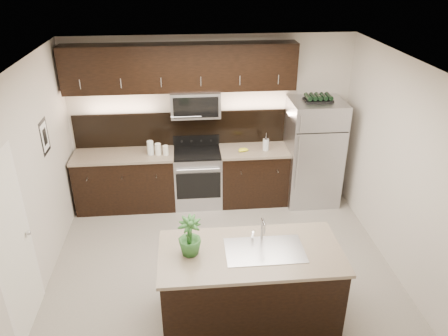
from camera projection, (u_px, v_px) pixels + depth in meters
name	position (u px, v px, depth m)	size (l,w,h in m)	color
ground	(222.00, 265.00, 5.90)	(4.50, 4.50, 0.00)	gray
room_walls	(213.00, 152.00, 5.10)	(4.52, 4.02, 2.71)	beige
counter_run	(185.00, 178.00, 7.16)	(3.51, 0.65, 0.94)	black
upper_fixtures	(183.00, 75.00, 6.55)	(3.49, 0.40, 1.66)	black
island	(250.00, 285.00, 4.85)	(1.96, 0.96, 0.94)	black
sink_faucet	(265.00, 249.00, 4.65)	(0.84, 0.50, 0.28)	silver
refrigerator	(313.00, 152.00, 7.10)	(0.84, 0.76, 1.74)	#B2B2B7
wine_rack	(318.00, 98.00, 6.69)	(0.43, 0.27, 0.10)	black
plant	(189.00, 236.00, 4.51)	(0.25, 0.25, 0.44)	#285A24
canisters	(156.00, 149.00, 6.81)	(0.33, 0.14, 0.22)	silver
french_press	(266.00, 144.00, 6.96)	(0.10, 0.10, 0.28)	silver
bananas	(240.00, 150.00, 6.94)	(0.16, 0.13, 0.05)	yellow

